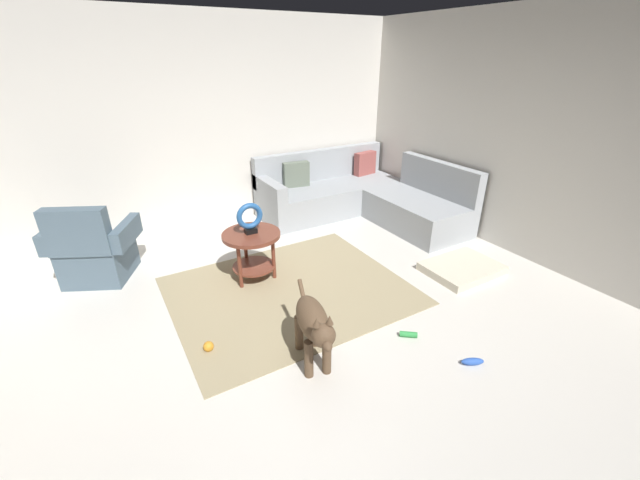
% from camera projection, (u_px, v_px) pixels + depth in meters
% --- Properties ---
extents(ground_plane, '(6.00, 6.00, 0.10)m').
position_uv_depth(ground_plane, '(311.00, 338.00, 3.44)').
color(ground_plane, silver).
extents(wall_back, '(6.00, 0.12, 2.70)m').
position_uv_depth(wall_back, '(199.00, 126.00, 5.12)').
color(wall_back, silver).
rests_on(wall_back, ground_plane).
extents(wall_right, '(0.12, 6.00, 2.70)m').
position_uv_depth(wall_right, '(549.00, 142.00, 4.18)').
color(wall_right, silver).
rests_on(wall_right, ground_plane).
extents(area_rug, '(2.30, 1.90, 0.01)m').
position_uv_depth(area_rug, '(290.00, 291.00, 4.03)').
color(area_rug, tan).
rests_on(area_rug, ground_plane).
extents(sectional_couch, '(2.20, 2.25, 0.88)m').
position_uv_depth(sectional_couch, '(361.00, 197.00, 5.77)').
color(sectional_couch, '#9EA3A8').
rests_on(sectional_couch, ground_plane).
extents(armchair, '(0.98, 0.89, 0.88)m').
position_uv_depth(armchair, '(95.00, 252.00, 4.12)').
color(armchair, '#4C6070').
rests_on(armchair, ground_plane).
extents(side_table, '(0.60, 0.60, 0.54)m').
position_uv_depth(side_table, '(252.00, 244.00, 4.08)').
color(side_table, brown).
rests_on(side_table, ground_plane).
extents(torus_sculpture, '(0.28, 0.08, 0.33)m').
position_uv_depth(torus_sculpture, '(250.00, 218.00, 3.95)').
color(torus_sculpture, black).
rests_on(torus_sculpture, side_table).
extents(dog_bed_mat, '(0.80, 0.60, 0.09)m').
position_uv_depth(dog_bed_mat, '(462.00, 268.00, 4.37)').
color(dog_bed_mat, beige).
rests_on(dog_bed_mat, ground_plane).
extents(dog, '(0.34, 0.83, 0.63)m').
position_uv_depth(dog, '(314.00, 324.00, 2.93)').
color(dog, brown).
rests_on(dog, ground_plane).
extents(dog_toy_ball, '(0.09, 0.09, 0.09)m').
position_uv_depth(dog_toy_ball, '(208.00, 346.00, 3.21)').
color(dog_toy_ball, orange).
rests_on(dog_toy_ball, ground_plane).
extents(dog_toy_rope, '(0.15, 0.13, 0.05)m').
position_uv_depth(dog_toy_rope, '(408.00, 334.00, 3.37)').
color(dog_toy_rope, green).
rests_on(dog_toy_rope, ground_plane).
extents(dog_toy_bone, '(0.19, 0.14, 0.06)m').
position_uv_depth(dog_toy_bone, '(473.00, 362.00, 3.07)').
color(dog_toy_bone, blue).
rests_on(dog_toy_bone, ground_plane).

